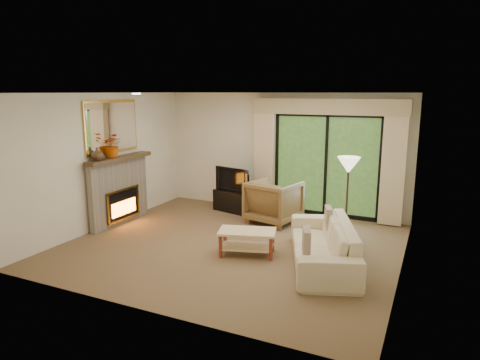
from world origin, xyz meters
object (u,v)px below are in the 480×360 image
at_px(media_console, 235,201).
at_px(sofa, 323,243).
at_px(armchair, 274,201).
at_px(coffee_table, 247,243).

height_order(media_console, sofa, sofa).
relative_size(media_console, sofa, 0.42).
bearing_deg(sofa, armchair, -159.70).
relative_size(sofa, coffee_table, 2.46).
bearing_deg(armchair, coffee_table, 109.26).
distance_m(armchair, sofa, 2.21).
height_order(media_console, coffee_table, media_console).
xyz_separation_m(media_console, armchair, (1.07, -0.39, 0.20)).
bearing_deg(coffee_table, armchair, 80.45).
bearing_deg(coffee_table, media_console, 103.35).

